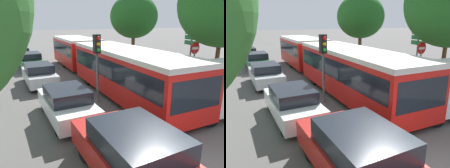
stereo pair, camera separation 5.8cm
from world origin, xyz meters
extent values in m
cube|color=red|center=(1.72, 6.88, 1.33)|extent=(2.99, 9.84, 2.10)
cube|color=black|center=(1.72, 6.88, 1.71)|extent=(3.00, 9.45, 0.92)
cube|color=silver|center=(1.72, 6.88, 2.49)|extent=(2.99, 9.84, 0.21)
cube|color=red|center=(2.08, 16.10, 1.33)|extent=(2.87, 6.76, 2.10)
cube|color=black|center=(2.08, 16.10, 1.71)|extent=(2.88, 6.50, 0.92)
cube|color=silver|center=(2.08, 16.10, 2.49)|extent=(2.87, 6.76, 0.21)
cylinder|color=black|center=(1.93, 12.25, 1.33)|extent=(1.97, 1.10, 1.93)
cube|color=black|center=(1.53, 2.05, 1.59)|extent=(2.30, 0.19, 1.13)
cylinder|color=black|center=(2.69, 3.72, 0.51)|extent=(0.35, 1.04, 1.03)
cylinder|color=black|center=(0.50, 3.80, 0.51)|extent=(0.35, 1.04, 1.03)
cylinder|color=black|center=(2.94, 9.95, 0.51)|extent=(0.35, 1.04, 1.03)
cylinder|color=black|center=(0.74, 10.03, 0.51)|extent=(0.35, 1.04, 1.03)
cylinder|color=black|center=(3.17, 16.05, 0.51)|extent=(0.35, 1.04, 1.03)
cylinder|color=black|center=(0.98, 16.14, 0.51)|extent=(0.35, 1.04, 1.03)
cube|color=silver|center=(-1.85, 36.05, 1.28)|extent=(2.81, 11.60, 2.01)
cube|color=black|center=(-1.85, 36.05, 1.64)|extent=(2.81, 11.02, 0.84)
cube|color=#234C93|center=(-1.85, 36.05, 2.38)|extent=(2.81, 11.60, 0.20)
cylinder|color=black|center=(-2.84, 39.88, 0.50)|extent=(0.32, 1.01, 1.00)
cylinder|color=black|center=(-0.69, 39.83, 0.50)|extent=(0.32, 1.01, 1.00)
cylinder|color=black|center=(-3.00, 32.61, 0.50)|extent=(0.32, 1.01, 1.00)
cylinder|color=black|center=(-0.85, 32.56, 0.50)|extent=(0.32, 1.01, 1.00)
cube|color=#B21E19|center=(-1.65, 1.12, 0.63)|extent=(1.93, 4.45, 0.72)
cube|color=black|center=(-1.65, 1.01, 1.27)|extent=(1.75, 2.34, 0.55)
cylinder|color=black|center=(-2.42, 2.54, 0.34)|extent=(0.24, 0.68, 0.68)
cylinder|color=black|center=(-0.84, 2.53, 0.34)|extent=(0.24, 0.68, 0.68)
cube|color=white|center=(-2.01, 5.64, 0.57)|extent=(1.73, 3.99, 0.64)
cube|color=black|center=(-2.01, 5.54, 1.13)|extent=(1.57, 2.10, 0.49)
cylinder|color=black|center=(-2.70, 6.91, 0.30)|extent=(0.21, 0.61, 0.61)
cylinder|color=black|center=(-1.29, 6.90, 0.30)|extent=(0.21, 0.61, 0.61)
cylinder|color=black|center=(-2.73, 4.37, 0.30)|extent=(0.21, 0.61, 0.61)
cylinder|color=black|center=(-1.32, 4.36, 0.30)|extent=(0.21, 0.61, 0.61)
cube|color=#B7BABF|center=(-2.07, 11.47, 0.57)|extent=(1.75, 4.03, 0.65)
cube|color=black|center=(-2.07, 11.38, 1.15)|extent=(1.59, 2.12, 0.50)
cylinder|color=black|center=(-2.77, 12.77, 0.31)|extent=(0.22, 0.61, 0.61)
cylinder|color=black|center=(-1.34, 12.75, 0.31)|extent=(0.22, 0.61, 0.61)
cylinder|color=black|center=(-2.79, 10.20, 0.31)|extent=(0.22, 0.61, 0.61)
cylinder|color=black|center=(-1.37, 10.18, 0.31)|extent=(0.22, 0.61, 0.61)
cube|color=#236638|center=(-1.80, 16.91, 0.58)|extent=(1.77, 4.09, 0.66)
cube|color=black|center=(-1.80, 16.82, 1.16)|extent=(1.61, 2.15, 0.50)
cylinder|color=black|center=(-2.51, 18.23, 0.31)|extent=(0.22, 0.62, 0.62)
cylinder|color=black|center=(-1.06, 18.21, 0.31)|extent=(0.22, 0.62, 0.62)
cylinder|color=black|center=(-2.54, 15.62, 0.31)|extent=(0.22, 0.62, 0.62)
cylinder|color=black|center=(-1.09, 15.60, 0.31)|extent=(0.22, 0.62, 0.62)
cube|color=tan|center=(-2.09, 21.54, 0.56)|extent=(1.71, 3.96, 0.64)
cube|color=black|center=(-2.09, 21.44, 1.13)|extent=(1.56, 2.08, 0.49)
cylinder|color=black|center=(-2.78, 22.81, 0.30)|extent=(0.21, 0.60, 0.60)
cylinder|color=black|center=(-1.37, 22.79, 0.30)|extent=(0.21, 0.60, 0.60)
cylinder|color=black|center=(-2.81, 20.29, 0.30)|extent=(0.21, 0.60, 0.60)
cylinder|color=black|center=(-1.40, 20.27, 0.30)|extent=(0.21, 0.60, 0.60)
cube|color=white|center=(2.45, 3.14, 0.84)|extent=(1.15, 2.00, 1.00)
cylinder|color=black|center=(2.73, 2.25, 0.36)|extent=(0.75, 0.33, 0.72)
cylinder|color=black|center=(2.96, 3.92, 0.36)|extent=(0.75, 0.33, 0.72)
cylinder|color=#56595E|center=(-0.03, 6.83, 1.70)|extent=(0.12, 0.12, 3.40)
cube|color=black|center=(-0.03, 6.83, 2.95)|extent=(0.34, 0.27, 0.90)
sphere|color=red|center=(-0.02, 6.69, 3.23)|extent=(0.18, 0.18, 0.18)
sphere|color=#EAAD14|center=(-0.02, 6.69, 2.95)|extent=(0.18, 0.18, 0.18)
sphere|color=green|center=(-0.02, 6.69, 2.67)|extent=(0.18, 0.18, 0.18)
cylinder|color=#56595E|center=(6.04, 6.25, 1.20)|extent=(0.08, 0.08, 2.40)
cylinder|color=red|center=(6.04, 6.25, 2.47)|extent=(0.70, 0.03, 0.70)
cube|color=white|center=(6.04, 6.23, 2.47)|extent=(0.50, 0.04, 0.14)
cylinder|color=#56595E|center=(7.10, 7.52, 1.80)|extent=(0.10, 0.10, 3.60)
cube|color=#197A38|center=(7.10, 7.52, 3.30)|extent=(0.29, 1.39, 0.28)
cube|color=#197A38|center=(7.10, 7.52, 2.96)|extent=(0.29, 1.39, 0.28)
cube|color=#197A38|center=(7.10, 7.52, 2.62)|extent=(0.29, 1.39, 0.28)
cylinder|color=#51381E|center=(7.27, 5.62, 1.56)|extent=(0.24, 0.24, 3.11)
ellipsoid|color=#1E561E|center=(7.27, 5.62, 4.93)|extent=(5.10, 5.10, 4.84)
cylinder|color=#51381E|center=(8.07, 15.88, 1.43)|extent=(0.34, 0.34, 2.85)
ellipsoid|color=#1E561E|center=(8.07, 15.88, 4.43)|extent=(4.64, 4.64, 4.20)
camera|label=1|loc=(-4.38, -2.82, 4.01)|focal=35.00mm
camera|label=2|loc=(-4.33, -2.84, 4.01)|focal=35.00mm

